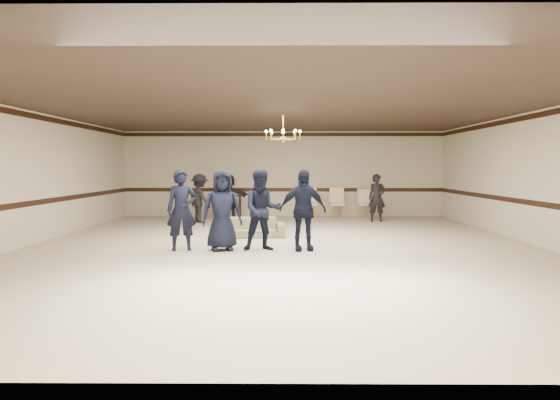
{
  "coord_description": "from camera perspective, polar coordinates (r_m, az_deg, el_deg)",
  "views": [
    {
      "loc": [
        0.01,
        -10.98,
        1.87
      ],
      "look_at": [
        -0.07,
        -0.5,
        1.13
      ],
      "focal_mm": 30.51,
      "sensor_mm": 36.0,
      "label": 1
    }
  ],
  "objects": [
    {
      "name": "chandelier",
      "position": [
        12.02,
        0.38,
        8.81
      ],
      "size": [
        0.94,
        0.94,
        0.89
      ],
      "primitive_type": null,
      "color": "gold",
      "rests_on": "ceiling"
    },
    {
      "name": "adult_mid",
      "position": [
        16.71,
        -6.15,
        0.36
      ],
      "size": [
        1.51,
        0.48,
        1.63
      ],
      "primitive_type": "imported",
      "rotation": [
        0.0,
        0.0,
        3.14
      ],
      "color": "black",
      "rests_on": "floor"
    },
    {
      "name": "chair_rail",
      "position": [
        17.98,
        0.39,
        1.24
      ],
      "size": [
        12.0,
        0.02,
        0.14
      ],
      "primitive_type": "cube",
      "color": "black",
      "rests_on": "wall_back"
    },
    {
      "name": "boy_b",
      "position": [
        10.67,
        -6.97,
        -1.21
      ],
      "size": [
        0.99,
        0.76,
        1.81
      ],
      "primitive_type": "imported",
      "rotation": [
        0.0,
        0.0,
        0.23
      ],
      "color": "black",
      "rests_on": "floor"
    },
    {
      "name": "banquet_chair_right",
      "position": [
        17.49,
        10.15,
        -0.44
      ],
      "size": [
        0.54,
        0.54,
        1.06
      ],
      "primitive_type": null,
      "rotation": [
        0.0,
        0.0,
        0.04
      ],
      "color": "beige",
      "rests_on": "floor"
    },
    {
      "name": "banquet_chair_left",
      "position": [
        17.26,
        3.59,
        -0.44
      ],
      "size": [
        0.52,
        0.52,
        1.06
      ],
      "primitive_type": null,
      "rotation": [
        0.0,
        0.0,
        -0.0
      ],
      "color": "beige",
      "rests_on": "floor"
    },
    {
      "name": "console_table",
      "position": [
        17.57,
        -6.27,
        -0.74
      ],
      "size": [
        1.01,
        0.43,
        0.85
      ],
      "primitive_type": "cube",
      "rotation": [
        0.0,
        0.0,
        -0.0
      ],
      "color": "black",
      "rests_on": "floor"
    },
    {
      "name": "settee",
      "position": [
        12.69,
        -3.48,
        -3.29
      ],
      "size": [
        1.83,
        0.86,
        0.52
      ],
      "primitive_type": "imported",
      "rotation": [
        0.0,
        0.0,
        0.09
      ],
      "color": "#7C7752",
      "rests_on": "floor"
    },
    {
      "name": "boy_d",
      "position": [
        10.59,
        2.74,
        -1.22
      ],
      "size": [
        1.12,
        0.61,
        1.81
      ],
      "primitive_type": "imported",
      "rotation": [
        0.0,
        0.0,
        0.17
      ],
      "color": "black",
      "rests_on": "floor"
    },
    {
      "name": "crown_molding",
      "position": [
        18.0,
        0.4,
        7.86
      ],
      "size": [
        12.0,
        0.02,
        0.14
      ],
      "primitive_type": "cube",
      "color": "black",
      "rests_on": "wall_back"
    },
    {
      "name": "room",
      "position": [
        10.98,
        0.37,
        2.61
      ],
      "size": [
        12.01,
        14.01,
        3.21
      ],
      "color": "#C5B297",
      "rests_on": "ground"
    },
    {
      "name": "adult_right",
      "position": [
        16.51,
        11.55,
        0.26
      ],
      "size": [
        0.61,
        0.41,
        1.63
      ],
      "primitive_type": "imported",
      "rotation": [
        0.0,
        0.0,
        -0.03
      ],
      "color": "black",
      "rests_on": "floor"
    },
    {
      "name": "boy_c",
      "position": [
        10.59,
        -2.13,
        -1.22
      ],
      "size": [
        0.97,
        0.8,
        1.81
      ],
      "primitive_type": "imported",
      "rotation": [
        0.0,
        0.0,
        0.14
      ],
      "color": "black",
      "rests_on": "floor"
    },
    {
      "name": "boy_a",
      "position": [
        10.82,
        -11.7,
        -1.19
      ],
      "size": [
        0.74,
        0.58,
        1.81
      ],
      "primitive_type": "imported",
      "rotation": [
        0.0,
        0.0,
        0.24
      ],
      "color": "black",
      "rests_on": "floor"
    },
    {
      "name": "adult_left",
      "position": [
        16.15,
        -9.61,
        0.2
      ],
      "size": [
        1.16,
        1.18,
        1.63
      ],
      "primitive_type": "imported",
      "rotation": [
        0.0,
        0.0,
        2.31
      ],
      "color": "black",
      "rests_on": "floor"
    },
    {
      "name": "banquet_chair_mid",
      "position": [
        17.35,
        6.89,
        -0.44
      ],
      "size": [
        0.53,
        0.53,
        1.06
      ],
      "primitive_type": null,
      "rotation": [
        0.0,
        0.0,
        -0.03
      ],
      "color": "beige",
      "rests_on": "floor"
    }
  ]
}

